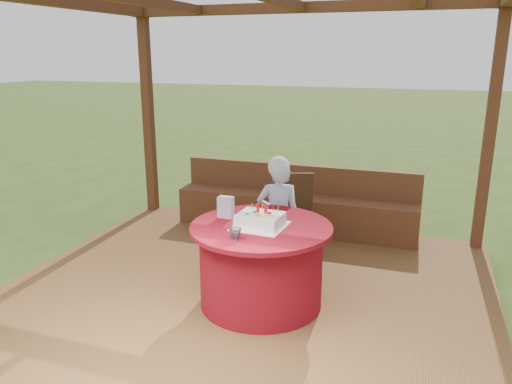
% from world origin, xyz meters
% --- Properties ---
extents(ground, '(60.00, 60.00, 0.00)m').
position_xyz_m(ground, '(0.00, 0.00, 0.00)').
color(ground, '#304B19').
rests_on(ground, ground).
extents(deck, '(4.50, 4.00, 0.12)m').
position_xyz_m(deck, '(0.00, 0.00, 0.06)').
color(deck, brown).
rests_on(deck, ground).
extents(pergola, '(4.50, 4.00, 2.72)m').
position_xyz_m(pergola, '(0.00, 0.00, 2.41)').
color(pergola, brown).
rests_on(pergola, deck).
extents(bench, '(3.00, 0.42, 0.80)m').
position_xyz_m(bench, '(0.00, 1.72, 0.38)').
color(bench, brown).
rests_on(bench, deck).
extents(table, '(1.23, 1.23, 0.73)m').
position_xyz_m(table, '(0.22, -0.24, 0.49)').
color(table, maroon).
rests_on(table, deck).
extents(chair, '(0.54, 0.54, 0.88)m').
position_xyz_m(chair, '(0.17, 0.99, 0.61)').
color(chair, '#3C2413').
rests_on(chair, deck).
extents(elderly_woman, '(0.49, 0.41, 1.20)m').
position_xyz_m(elderly_woman, '(0.17, 0.43, 0.73)').
color(elderly_woman, '#A1C7EF').
rests_on(elderly_woman, deck).
extents(birthday_cake, '(0.45, 0.45, 0.19)m').
position_xyz_m(birthday_cake, '(0.22, -0.26, 0.91)').
color(birthday_cake, white).
rests_on(birthday_cake, table).
extents(gift_bag, '(0.14, 0.09, 0.19)m').
position_xyz_m(gift_bag, '(-0.15, -0.14, 0.95)').
color(gift_bag, '#DD8FC5').
rests_on(gift_bag, table).
extents(drinking_glass, '(0.12, 0.12, 0.09)m').
position_xyz_m(drinking_glass, '(0.13, -0.62, 0.90)').
color(drinking_glass, white).
rests_on(drinking_glass, table).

